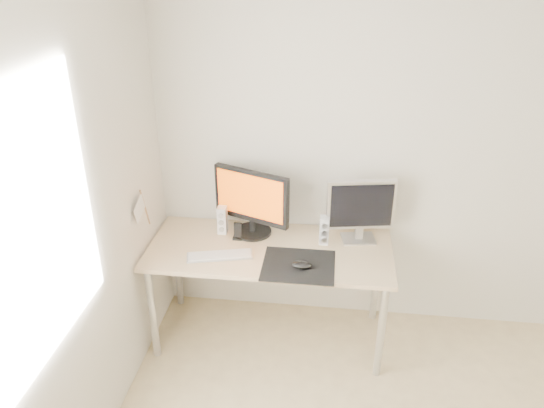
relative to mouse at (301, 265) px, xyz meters
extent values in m
plane|color=silver|center=(0.71, 0.59, 0.49)|extent=(3.50, 0.00, 3.50)
plane|color=silver|center=(-1.04, -1.16, 0.49)|extent=(0.00, 3.50, 3.50)
plane|color=white|center=(-1.03, -1.16, 0.74)|extent=(0.00, 1.30, 1.30)
cube|color=black|center=(-0.02, 0.03, -0.02)|extent=(0.45, 0.40, 0.00)
ellipsoid|color=black|center=(0.00, 0.00, 0.00)|extent=(0.12, 0.07, 0.04)
cube|color=#D1B587|center=(-0.22, 0.22, -0.04)|extent=(1.60, 0.70, 0.03)
cylinder|color=silver|center=(-0.96, -0.07, -0.41)|extent=(0.05, 0.05, 0.70)
cylinder|color=silver|center=(0.52, -0.07, -0.41)|extent=(0.05, 0.05, 0.70)
cylinder|color=silver|center=(-0.96, 0.51, -0.41)|extent=(0.05, 0.05, 0.70)
cylinder|color=silver|center=(0.52, 0.51, -0.41)|extent=(0.05, 0.05, 0.70)
cylinder|color=black|center=(-0.37, 0.40, -0.02)|extent=(0.34, 0.34, 0.02)
cylinder|color=black|center=(-0.37, 0.40, 0.05)|extent=(0.05, 0.05, 0.12)
cube|color=black|center=(-0.37, 0.39, 0.26)|extent=(0.53, 0.25, 0.36)
cube|color=#EB5B0C|center=(-0.38, 0.37, 0.27)|extent=(0.46, 0.19, 0.30)
cube|color=#B5B5B7|center=(0.36, 0.40, -0.02)|extent=(0.25, 0.20, 0.01)
cube|color=#B5B5B7|center=(0.36, 0.40, 0.04)|extent=(0.06, 0.05, 0.10)
cube|color=#BDBEC0|center=(0.36, 0.40, 0.24)|extent=(0.45, 0.12, 0.34)
cube|color=black|center=(0.36, 0.38, 0.24)|extent=(0.40, 0.08, 0.30)
cube|color=white|center=(-0.57, 0.38, 0.07)|extent=(0.06, 0.07, 0.19)
cylinder|color=#A9A9AB|center=(-0.57, 0.34, 0.02)|extent=(0.04, 0.01, 0.04)
cylinder|color=#A8A8AA|center=(-0.57, 0.34, 0.07)|extent=(0.04, 0.01, 0.04)
cylinder|color=silver|center=(-0.57, 0.34, 0.12)|extent=(0.04, 0.01, 0.04)
cube|color=silver|center=(0.13, 0.33, 0.07)|extent=(0.06, 0.07, 0.19)
cylinder|color=silver|center=(0.13, 0.29, 0.02)|extent=(0.04, 0.01, 0.04)
cylinder|color=#BDBDBF|center=(0.13, 0.29, 0.07)|extent=(0.04, 0.01, 0.04)
cylinder|color=#BCBCBE|center=(0.13, 0.29, 0.12)|extent=(0.04, 0.01, 0.04)
cube|color=#B8B8BA|center=(-0.53, 0.07, -0.02)|extent=(0.44, 0.22, 0.01)
cube|color=white|center=(-0.53, 0.07, -0.01)|extent=(0.41, 0.20, 0.01)
cube|color=black|center=(-0.45, 0.31, -0.02)|extent=(0.07, 0.06, 0.01)
cube|color=black|center=(-0.45, 0.31, 0.04)|extent=(0.05, 0.02, 0.11)
cylinder|color=#A57F54|center=(-1.01, 0.14, 0.26)|extent=(0.01, 0.10, 0.29)
cube|color=white|center=(-1.01, 0.05, 0.30)|extent=(0.00, 0.19, 0.15)
camera|label=1|loc=(0.16, -2.74, 1.79)|focal=35.00mm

